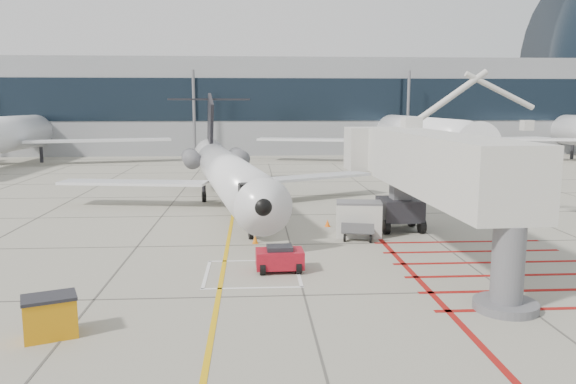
{
  "coord_description": "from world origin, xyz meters",
  "views": [
    {
      "loc": [
        -1.92,
        -24.76,
        7.32
      ],
      "look_at": [
        0.0,
        6.0,
        2.5
      ],
      "focal_mm": 35.0,
      "sensor_mm": 36.0,
      "label": 1
    }
  ],
  "objects": [
    {
      "name": "ground_power_unit",
      "position": [
        3.94,
        5.69,
        0.98
      ],
      "size": [
        2.67,
        1.79,
        1.97
      ],
      "primitive_type": null,
      "rotation": [
        0.0,
        0.0,
        -0.14
      ],
      "color": "silver",
      "rests_on": "ground_plane"
    },
    {
      "name": "jet_bridge",
      "position": [
        6.86,
        0.81,
        3.96
      ],
      "size": [
        10.1,
        20.14,
        7.92
      ],
      "primitive_type": null,
      "rotation": [
        0.0,
        0.0,
        0.04
      ],
      "color": "silver",
      "rests_on": "ground_plane"
    },
    {
      "name": "terminal_glass_band",
      "position": [
        10.0,
        55.95,
        8.0
      ],
      "size": [
        180.0,
        0.1,
        6.0
      ],
      "primitive_type": "cube",
      "color": "black",
      "rests_on": "ground_plane"
    },
    {
      "name": "ground_plane",
      "position": [
        0.0,
        0.0,
        0.0
      ],
      "size": [
        260.0,
        260.0,
        0.0
      ],
      "primitive_type": "plane",
      "color": "#9D9987",
      "rests_on": "ground"
    },
    {
      "name": "cone_nose",
      "position": [
        -1.85,
        4.36,
        0.22
      ],
      "size": [
        0.32,
        0.32,
        0.44
      ],
      "primitive_type": "cone",
      "color": "orange",
      "rests_on": "ground_plane"
    },
    {
      "name": "terminal_building",
      "position": [
        10.0,
        70.0,
        7.0
      ],
      "size": [
        180.0,
        28.0,
        14.0
      ],
      "primitive_type": "cube",
      "color": "gray",
      "rests_on": "ground_plane"
    },
    {
      "name": "bg_aircraft_c",
      "position": [
        18.17,
        46.0,
        6.52
      ],
      "size": [
        39.12,
        43.46,
        13.04
      ],
      "primitive_type": null,
      "color": "silver",
      "rests_on": "ground_plane"
    },
    {
      "name": "spill_bin",
      "position": [
        -8.4,
        -7.38,
        0.68
      ],
      "size": [
        1.86,
        1.56,
        1.37
      ],
      "primitive_type": null,
      "rotation": [
        0.0,
        0.0,
        0.38
      ],
      "color": "orange",
      "rests_on": "ground_plane"
    },
    {
      "name": "pushback_tug",
      "position": [
        -0.79,
        -0.72,
        0.61
      ],
      "size": [
        2.14,
        1.38,
        1.22
      ],
      "primitive_type": null,
      "rotation": [
        0.0,
        0.0,
        0.04
      ],
      "color": "#A20F1E",
      "rests_on": "ground_plane"
    },
    {
      "name": "cone_side",
      "position": [
        2.54,
        8.28,
        0.22
      ],
      "size": [
        0.31,
        0.31,
        0.44
      ],
      "primitive_type": "cone",
      "color": "#FF630D",
      "rests_on": "ground_plane"
    },
    {
      "name": "bg_aircraft_b",
      "position": [
        -32.08,
        46.0,
        6.56
      ],
      "size": [
        39.34,
        43.71,
        13.11
      ],
      "primitive_type": null,
      "color": "silver",
      "rests_on": "ground_plane"
    },
    {
      "name": "regional_jet",
      "position": [
        -3.31,
        12.55,
        4.05
      ],
      "size": [
        29.36,
        34.59,
        8.1
      ],
      "primitive_type": null,
      "rotation": [
        0.0,
        0.0,
        0.17
      ],
      "color": "white",
      "rests_on": "ground_plane"
    },
    {
      "name": "baggage_cart",
      "position": [
        3.74,
        4.69,
        0.55
      ],
      "size": [
        1.98,
        1.52,
        1.11
      ],
      "primitive_type": null,
      "rotation": [
        0.0,
        0.0,
        -0.26
      ],
      "color": "#4F5054",
      "rests_on": "ground_plane"
    }
  ]
}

